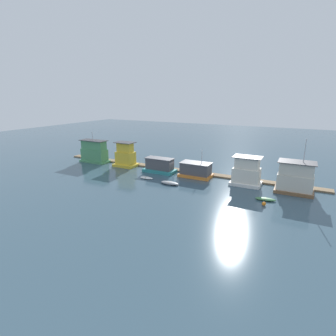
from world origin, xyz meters
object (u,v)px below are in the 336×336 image
at_px(houseboat_green, 94,152).
at_px(mooring_post_near_left, 250,178).
at_px(dinghy_white, 146,178).
at_px(buoy_orange, 264,204).
at_px(houseboat_teal, 160,166).
at_px(mooring_post_far_left, 183,168).
at_px(dinghy_grey, 170,183).
at_px(dinghy_green, 265,199).
at_px(houseboat_yellow, 125,156).
at_px(houseboat_white, 246,172).
at_px(houseboat_brown, 295,178).
at_px(houseboat_orange, 196,170).

height_order(houseboat_green, mooring_post_near_left, houseboat_green).
height_order(dinghy_white, buoy_orange, buoy_orange).
xyz_separation_m(houseboat_teal, mooring_post_far_left, (4.86, 1.59, -0.33)).
bearing_deg(mooring_post_far_left, dinghy_grey, -84.13).
relative_size(dinghy_green, mooring_post_far_left, 1.50).
xyz_separation_m(houseboat_teal, dinghy_white, (0.01, -5.37, -1.21)).
height_order(houseboat_green, houseboat_yellow, houseboat_green).
xyz_separation_m(dinghy_green, buoy_orange, (0.08, -2.20, 0.08)).
xyz_separation_m(houseboat_yellow, houseboat_white, (27.49, -0.59, -0.02)).
xyz_separation_m(houseboat_teal, houseboat_white, (18.10, 0.05, 0.96)).
bearing_deg(houseboat_white, houseboat_green, 179.60).
distance_m(mooring_post_near_left, mooring_post_far_left, 13.75).
height_order(dinghy_white, mooring_post_near_left, mooring_post_near_left).
height_order(houseboat_yellow, mooring_post_near_left, houseboat_yellow).
distance_m(houseboat_green, dinghy_white, 19.53).
bearing_deg(buoy_orange, houseboat_brown, 66.20).
height_order(houseboat_teal, dinghy_grey, houseboat_teal).
height_order(houseboat_orange, houseboat_brown, houseboat_brown).
distance_m(dinghy_white, mooring_post_far_left, 8.53).
xyz_separation_m(dinghy_white, dinghy_grey, (5.66, -0.96, 0.09)).
relative_size(houseboat_brown, mooring_post_near_left, 4.67).
height_order(houseboat_white, mooring_post_near_left, houseboat_white).
height_order(mooring_post_far_left, buoy_orange, mooring_post_far_left).
xyz_separation_m(dinghy_grey, mooring_post_near_left, (12.94, 7.91, 0.72)).
relative_size(houseboat_white, mooring_post_far_left, 2.54).
bearing_deg(dinghy_green, houseboat_white, 124.38).
relative_size(houseboat_yellow, dinghy_green, 1.77).
xyz_separation_m(houseboat_brown, dinghy_grey, (-20.47, -6.09, -2.25)).
height_order(houseboat_green, houseboat_brown, houseboat_brown).
distance_m(houseboat_green, houseboat_white, 36.63).
bearing_deg(houseboat_orange, houseboat_teal, -177.06).
relative_size(houseboat_green, houseboat_brown, 0.81).
distance_m(houseboat_yellow, houseboat_teal, 9.46).
distance_m(houseboat_white, dinghy_green, 7.95).
bearing_deg(houseboat_white, mooring_post_far_left, 173.38).
distance_m(houseboat_yellow, mooring_post_near_left, 28.05).
bearing_deg(dinghy_white, mooring_post_far_left, 55.11).
bearing_deg(dinghy_grey, houseboat_brown, 16.57).
xyz_separation_m(houseboat_teal, buoy_orange, (22.51, -8.47, -1.09)).
height_order(houseboat_yellow, buoy_orange, houseboat_yellow).
bearing_deg(mooring_post_far_left, houseboat_orange, -19.94).
bearing_deg(dinghy_grey, houseboat_teal, 131.89).
distance_m(houseboat_orange, dinghy_white, 10.01).
bearing_deg(mooring_post_near_left, dinghy_grey, -148.56).
distance_m(dinghy_grey, dinghy_green, 16.76).
xyz_separation_m(houseboat_green, buoy_orange, (41.04, -8.77, -2.22)).
distance_m(houseboat_green, houseboat_teal, 18.57).
bearing_deg(houseboat_brown, dinghy_grey, -163.43).
bearing_deg(dinghy_grey, buoy_orange, -7.26).
distance_m(houseboat_yellow, buoy_orange, 33.24).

